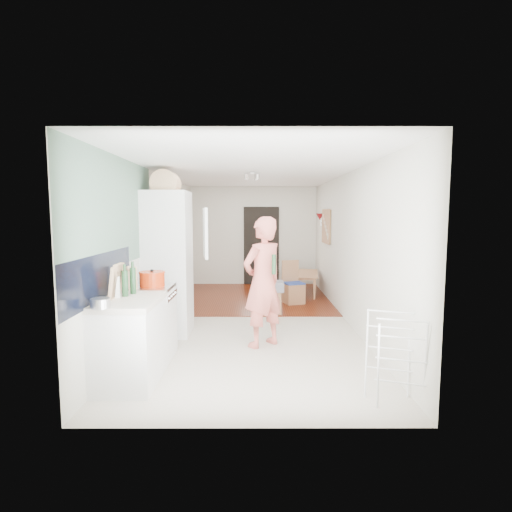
{
  "coord_description": "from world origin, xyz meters",
  "views": [
    {
      "loc": [
        0.05,
        -6.72,
        1.81
      ],
      "look_at": [
        0.06,
        0.2,
        1.09
      ],
      "focal_mm": 28.0,
      "sensor_mm": 36.0,
      "label": 1
    }
  ],
  "objects_px": {
    "person": "(263,270)",
    "drying_rack": "(395,358)",
    "dining_chair": "(294,282)",
    "dining_table": "(302,285)",
    "stool": "(272,302)"
  },
  "relations": [
    {
      "from": "dining_table",
      "to": "stool",
      "type": "height_order",
      "value": "stool"
    },
    {
      "from": "person",
      "to": "dining_chair",
      "type": "bearing_deg",
      "value": -144.98
    },
    {
      "from": "dining_table",
      "to": "person",
      "type": "bearing_deg",
      "value": 173.45
    },
    {
      "from": "person",
      "to": "dining_chair",
      "type": "height_order",
      "value": "person"
    },
    {
      "from": "dining_chair",
      "to": "drying_rack",
      "type": "relative_size",
      "value": 1.0
    },
    {
      "from": "dining_table",
      "to": "dining_chair",
      "type": "distance_m",
      "value": 1.07
    },
    {
      "from": "drying_rack",
      "to": "stool",
      "type": "bearing_deg",
      "value": 125.85
    },
    {
      "from": "person",
      "to": "stool",
      "type": "height_order",
      "value": "person"
    },
    {
      "from": "person",
      "to": "drying_rack",
      "type": "xyz_separation_m",
      "value": [
        1.23,
        -1.68,
        -0.61
      ]
    },
    {
      "from": "person",
      "to": "dining_table",
      "type": "relative_size",
      "value": 1.8
    },
    {
      "from": "dining_table",
      "to": "drying_rack",
      "type": "distance_m",
      "value": 5.3
    },
    {
      "from": "person",
      "to": "drying_rack",
      "type": "height_order",
      "value": "person"
    },
    {
      "from": "person",
      "to": "dining_table",
      "type": "bearing_deg",
      "value": -145.33
    },
    {
      "from": "stool",
      "to": "drying_rack",
      "type": "bearing_deg",
      "value": -73.3
    },
    {
      "from": "dining_table",
      "to": "stool",
      "type": "distance_m",
      "value": 1.98
    }
  ]
}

